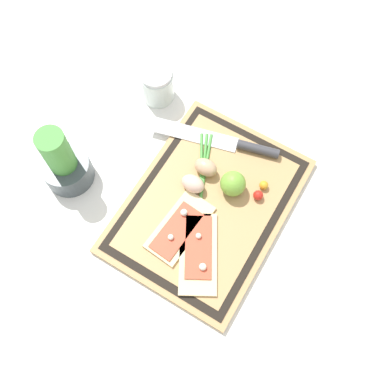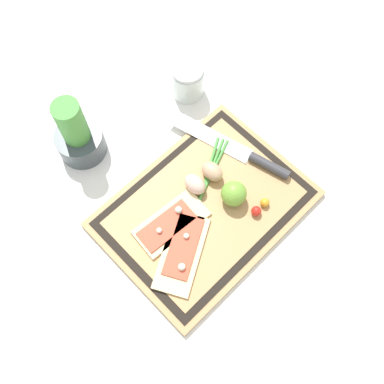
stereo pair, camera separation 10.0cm
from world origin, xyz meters
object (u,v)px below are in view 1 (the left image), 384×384
herb_pot (64,164)px  cherry_tomato_yellow (264,185)px  knife (235,144)px  pizza_slice_near (198,252)px  egg_brown (206,167)px  pizza_slice_far (179,227)px  sauce_jar (157,86)px  cherry_tomato_red (258,195)px  lime (233,184)px  egg_pink (193,184)px

herb_pot → cherry_tomato_yellow: bearing=-63.8°
knife → herb_pot: bearing=131.2°
knife → pizza_slice_near: bearing=-167.9°
cherry_tomato_yellow → herb_pot: 0.45m
pizza_slice_near → egg_brown: (0.18, 0.08, 0.01)m
pizza_slice_far → sauce_jar: bearing=39.9°
knife → cherry_tomato_yellow: bearing=-120.0°
pizza_slice_far → herb_pot: herb_pot is taller
egg_brown → cherry_tomato_red: 0.13m
cherry_tomato_yellow → sauce_jar: size_ratio=0.23×
pizza_slice_near → cherry_tomato_yellow: bearing=-13.2°
lime → herb_pot: (-0.16, 0.34, 0.02)m
pizza_slice_near → cherry_tomato_red: size_ratio=8.63×
pizza_slice_far → sauce_jar: size_ratio=1.89×
knife → egg_brown: bearing=164.3°
egg_pink → cherry_tomato_red: 0.15m
pizza_slice_far → knife: size_ratio=0.55×
pizza_slice_near → cherry_tomato_red: 0.19m
pizza_slice_near → sauce_jar: 0.43m
cherry_tomato_red → herb_pot: size_ratio=0.13×
egg_pink → cherry_tomato_red: size_ratio=2.42×
cherry_tomato_yellow → pizza_slice_far: bearing=148.3°
pizza_slice_far → knife: (0.24, -0.01, 0.00)m
cherry_tomato_red → cherry_tomato_yellow: 0.03m
pizza_slice_far → lime: (0.14, -0.05, 0.02)m
pizza_slice_near → egg_brown: egg_brown is taller
pizza_slice_near → knife: 0.28m
pizza_slice_far → lime: size_ratio=2.96×
pizza_slice_near → lime: (0.17, 0.01, 0.02)m
egg_pink → herb_pot: 0.29m
sauce_jar → knife: bearing=-98.8°
egg_brown → cherry_tomato_yellow: egg_brown is taller
egg_brown → sauce_jar: 0.25m
pizza_slice_near → cherry_tomato_yellow: (0.21, -0.05, 0.00)m
egg_pink → cherry_tomato_red: egg_pink is taller
knife → cherry_tomato_red: (-0.09, -0.11, 0.00)m
pizza_slice_near → egg_pink: bearing=35.1°
egg_pink → herb_pot: size_ratio=0.30×
pizza_slice_far → cherry_tomato_yellow: (0.18, -0.11, 0.00)m
pizza_slice_far → knife: bearing=-1.5°
pizza_slice_far → cherry_tomato_yellow: pizza_slice_far is taller
cherry_tomato_red → cherry_tomato_yellow: cherry_tomato_red is taller
pizza_slice_far → cherry_tomato_yellow: bearing=-31.7°
pizza_slice_near → lime: lime is taller
cherry_tomato_red → sauce_jar: 0.37m
egg_brown → cherry_tomato_red: size_ratio=2.42×
pizza_slice_near → knife: bearing=12.1°
egg_brown → herb_pot: size_ratio=0.30×
herb_pot → sauce_jar: herb_pot is taller
knife → cherry_tomato_red: size_ratio=13.70×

